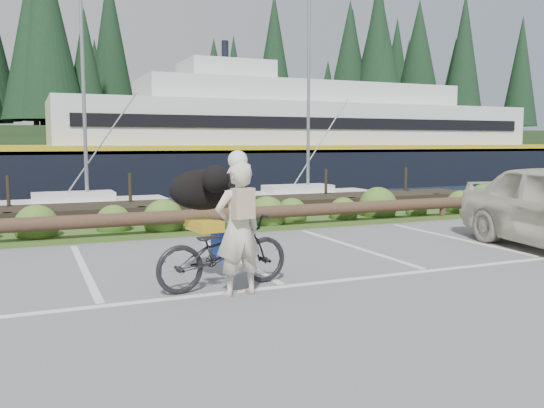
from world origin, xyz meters
The scene contains 7 objects.
ground centered at (0.00, 0.00, 0.00)m, with size 72.00×72.00×0.00m, color slate.
harbor_backdrop centered at (0.39, 78.47, 0.00)m, with size 170.00×160.00×30.00m.
vegetation_strip centered at (0.00, 5.30, 0.05)m, with size 34.00×1.60×0.10m, color #3D5B21.
log_rail centered at (0.00, 4.60, 0.00)m, with size 32.00×0.30×0.60m, color #443021, non-canonical shape.
bicycle centered at (-0.85, -0.10, 0.54)m, with size 0.71×2.04×1.07m, color black.
cyclist centered at (-0.79, -0.58, 0.92)m, with size 0.67×0.44×1.84m, color beige.
dog centered at (-0.93, 0.55, 1.38)m, with size 1.08×0.53×0.62m, color black.
Camera 1 is at (-3.42, -7.90, 2.11)m, focal length 38.00 mm.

